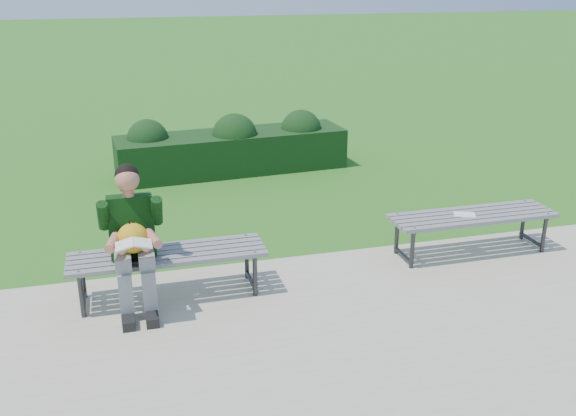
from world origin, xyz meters
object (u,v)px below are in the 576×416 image
at_px(hedge, 232,147).
at_px(bench_right, 472,219).
at_px(paper_sheet, 464,214).
at_px(bench_left, 168,258).
at_px(seated_boy, 132,235).

xyz_separation_m(hedge, bench_right, (1.91, -3.75, 0.03)).
xyz_separation_m(hedge, paper_sheet, (1.81, -3.75, 0.09)).
relative_size(bench_left, paper_sheet, 6.81).
distance_m(hedge, bench_right, 4.21).
height_order(bench_left, paper_sheet, bench_left).
xyz_separation_m(bench_right, seated_boy, (-3.54, -0.26, 0.30)).
bearing_deg(hedge, paper_sheet, -64.20).
bearing_deg(paper_sheet, hedge, 115.80).
distance_m(seated_boy, paper_sheet, 3.46).
xyz_separation_m(bench_left, paper_sheet, (3.14, 0.16, 0.06)).
bearing_deg(hedge, seated_boy, -112.16).
xyz_separation_m(seated_boy, paper_sheet, (3.44, 0.26, -0.24)).
relative_size(bench_right, seated_boy, 1.37).
bearing_deg(seated_boy, bench_right, 4.12).
relative_size(bench_right, paper_sheet, 6.81).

